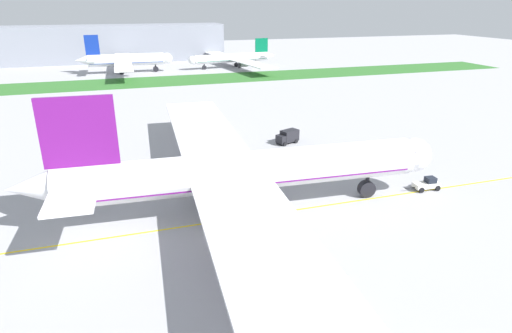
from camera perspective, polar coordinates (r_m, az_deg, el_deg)
ground_plane at (r=58.65m, az=-4.24°, el=-8.91°), size 600.00×600.00×0.00m
apron_taxi_line at (r=61.89m, az=-5.09°, el=-7.24°), size 280.00×0.36×0.01m
grass_median_strip at (r=175.45m, az=-14.10°, el=10.75°), size 320.00×24.00×0.10m
airliner_foreground at (r=62.04m, az=-2.19°, el=-0.77°), size 61.54×98.99×18.28m
pushback_tug at (r=76.78m, az=21.61°, el=-2.16°), size 6.17×2.48×2.11m
ground_crew_wingwalker_port at (r=63.99m, az=1.16°, el=-5.10°), size 0.60×0.35×1.74m
ground_crew_marshaller_front at (r=75.12m, az=8.07°, el=-1.26°), size 0.28×0.60×1.70m
service_truck_baggage_loader at (r=94.98m, az=4.21°, el=3.98°), size 5.55×4.01×2.89m
parked_airliner_far_right at (r=199.95m, az=-16.84°, el=13.25°), size 40.45×62.07×16.20m
parked_airliner_far_outer at (r=208.94m, az=-2.97°, el=14.07°), size 43.30×70.10×12.86m
terminal_building at (r=242.67m, az=-17.75°, el=15.20°), size 107.88×20.00×18.00m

